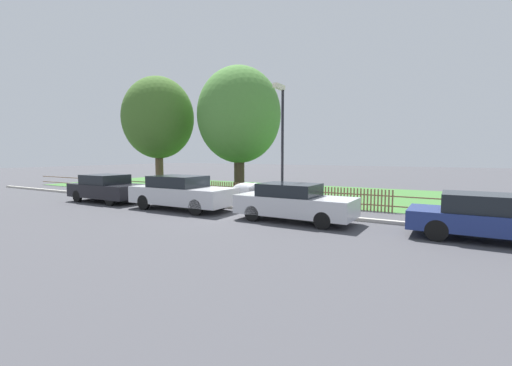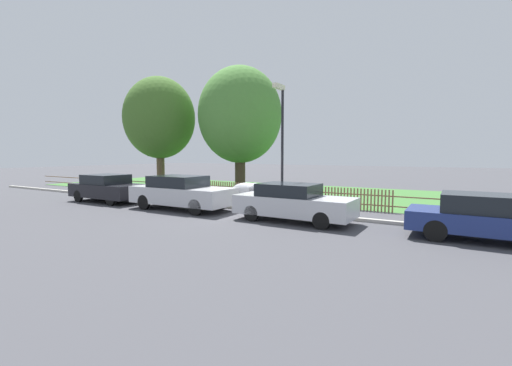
{
  "view_description": "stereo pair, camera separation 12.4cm",
  "coord_description": "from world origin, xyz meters",
  "px_view_note": "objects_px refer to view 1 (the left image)",
  "views": [
    {
      "loc": [
        7.65,
        -12.11,
        2.36
      ],
      "look_at": [
        0.12,
        0.88,
        1.1
      ],
      "focal_mm": 24.0,
      "sensor_mm": 36.0,
      "label": 1
    },
    {
      "loc": [
        7.76,
        -12.05,
        2.36
      ],
      "look_at": [
        0.12,
        0.88,
        1.1
      ],
      "focal_mm": 24.0,
      "sensor_mm": 36.0,
      "label": 2
    }
  ],
  "objects_px": {
    "parked_car_silver_hatchback": "(107,188)",
    "parked_car_red_compact": "(489,217)",
    "tree_behind_motorcycle": "(239,115)",
    "tree_nearest_kerb": "(158,118)",
    "parked_car_black_saloon": "(181,192)",
    "covered_motorcycle": "(248,192)",
    "street_lamp": "(281,132)",
    "parked_car_navy_estate": "(294,202)"
  },
  "relations": [
    {
      "from": "parked_car_silver_hatchback",
      "to": "parked_car_red_compact",
      "type": "bearing_deg",
      "value": 0.68
    },
    {
      "from": "tree_behind_motorcycle",
      "to": "tree_nearest_kerb",
      "type": "bearing_deg",
      "value": -165.86
    },
    {
      "from": "parked_car_black_saloon",
      "to": "tree_nearest_kerb",
      "type": "height_order",
      "value": "tree_nearest_kerb"
    },
    {
      "from": "covered_motorcycle",
      "to": "street_lamp",
      "type": "height_order",
      "value": "street_lamp"
    },
    {
      "from": "parked_car_black_saloon",
      "to": "parked_car_navy_estate",
      "type": "bearing_deg",
      "value": -0.37
    },
    {
      "from": "covered_motorcycle",
      "to": "tree_behind_motorcycle",
      "type": "xyz_separation_m",
      "value": [
        -3.83,
        5.2,
        4.17
      ]
    },
    {
      "from": "covered_motorcycle",
      "to": "parked_car_navy_estate",
      "type": "bearing_deg",
      "value": -35.03
    },
    {
      "from": "parked_car_navy_estate",
      "to": "covered_motorcycle",
      "type": "xyz_separation_m",
      "value": [
        -3.24,
        2.2,
        -0.02
      ]
    },
    {
      "from": "covered_motorcycle",
      "to": "parked_car_black_saloon",
      "type": "bearing_deg",
      "value": -132.41
    },
    {
      "from": "parked_car_black_saloon",
      "to": "tree_behind_motorcycle",
      "type": "bearing_deg",
      "value": 103.47
    },
    {
      "from": "parked_car_black_saloon",
      "to": "street_lamp",
      "type": "relative_size",
      "value": 0.89
    },
    {
      "from": "parked_car_black_saloon",
      "to": "parked_car_navy_estate",
      "type": "height_order",
      "value": "parked_car_black_saloon"
    },
    {
      "from": "parked_car_silver_hatchback",
      "to": "parked_car_black_saloon",
      "type": "height_order",
      "value": "parked_car_black_saloon"
    },
    {
      "from": "parked_car_red_compact",
      "to": "street_lamp",
      "type": "bearing_deg",
      "value": 166.26
    },
    {
      "from": "parked_car_black_saloon",
      "to": "parked_car_navy_estate",
      "type": "relative_size",
      "value": 1.1
    },
    {
      "from": "parked_car_red_compact",
      "to": "street_lamp",
      "type": "distance_m",
      "value": 7.78
    },
    {
      "from": "parked_car_red_compact",
      "to": "parked_car_black_saloon",
      "type": "bearing_deg",
      "value": -179.24
    },
    {
      "from": "parked_car_black_saloon",
      "to": "parked_car_red_compact",
      "type": "bearing_deg",
      "value": 0.31
    },
    {
      "from": "street_lamp",
      "to": "parked_car_black_saloon",
      "type": "bearing_deg",
      "value": -153.58
    },
    {
      "from": "parked_car_red_compact",
      "to": "tree_behind_motorcycle",
      "type": "height_order",
      "value": "tree_behind_motorcycle"
    },
    {
      "from": "covered_motorcycle",
      "to": "tree_behind_motorcycle",
      "type": "relative_size",
      "value": 0.23
    },
    {
      "from": "parked_car_red_compact",
      "to": "covered_motorcycle",
      "type": "distance_m",
      "value": 9.18
    },
    {
      "from": "tree_behind_motorcycle",
      "to": "street_lamp",
      "type": "distance_m",
      "value": 8.06
    },
    {
      "from": "parked_car_black_saloon",
      "to": "parked_car_red_compact",
      "type": "height_order",
      "value": "parked_car_black_saloon"
    },
    {
      "from": "parked_car_navy_estate",
      "to": "covered_motorcycle",
      "type": "height_order",
      "value": "parked_car_navy_estate"
    },
    {
      "from": "parked_car_red_compact",
      "to": "parked_car_navy_estate",
      "type": "bearing_deg",
      "value": -178.62
    },
    {
      "from": "tree_behind_motorcycle",
      "to": "street_lamp",
      "type": "relative_size",
      "value": 1.52
    },
    {
      "from": "parked_car_silver_hatchback",
      "to": "parked_car_navy_estate",
      "type": "height_order",
      "value": "parked_car_silver_hatchback"
    },
    {
      "from": "covered_motorcycle",
      "to": "tree_behind_motorcycle",
      "type": "bearing_deg",
      "value": 125.57
    },
    {
      "from": "parked_car_navy_estate",
      "to": "tree_nearest_kerb",
      "type": "bearing_deg",
      "value": 155.45
    },
    {
      "from": "parked_car_navy_estate",
      "to": "street_lamp",
      "type": "xyz_separation_m",
      "value": [
        -1.4,
        1.87,
        2.62
      ]
    },
    {
      "from": "covered_motorcycle",
      "to": "tree_behind_motorcycle",
      "type": "height_order",
      "value": "tree_behind_motorcycle"
    },
    {
      "from": "street_lamp",
      "to": "parked_car_silver_hatchback",
      "type": "bearing_deg",
      "value": -167.49
    },
    {
      "from": "tree_behind_motorcycle",
      "to": "parked_car_navy_estate",
      "type": "bearing_deg",
      "value": -46.34
    },
    {
      "from": "parked_car_navy_estate",
      "to": "tree_behind_motorcycle",
      "type": "bearing_deg",
      "value": 134.4
    },
    {
      "from": "tree_nearest_kerb",
      "to": "street_lamp",
      "type": "relative_size",
      "value": 1.47
    },
    {
      "from": "tree_nearest_kerb",
      "to": "street_lamp",
      "type": "xyz_separation_m",
      "value": [
        11.27,
        -4.11,
        -1.52
      ]
    },
    {
      "from": "parked_car_navy_estate",
      "to": "tree_nearest_kerb",
      "type": "relative_size",
      "value": 0.55
    },
    {
      "from": "parked_car_silver_hatchback",
      "to": "parked_car_red_compact",
      "type": "distance_m",
      "value": 15.77
    },
    {
      "from": "tree_behind_motorcycle",
      "to": "street_lamp",
      "type": "bearing_deg",
      "value": -44.33
    },
    {
      "from": "parked_car_navy_estate",
      "to": "tree_behind_motorcycle",
      "type": "relative_size",
      "value": 0.53
    },
    {
      "from": "parked_car_black_saloon",
      "to": "tree_nearest_kerb",
      "type": "bearing_deg",
      "value": 140.62
    }
  ]
}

